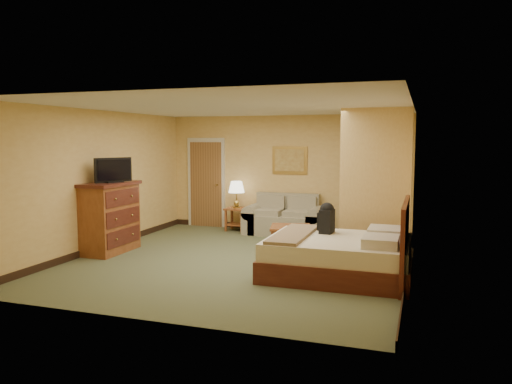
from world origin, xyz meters
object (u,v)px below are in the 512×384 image
at_px(coffee_table, 290,233).
at_px(bed, 342,255).
at_px(loveseat, 284,221).
at_px(dresser, 110,217).

distance_m(coffee_table, bed, 1.87).
xyz_separation_m(loveseat, dresser, (-2.56, -2.72, 0.37)).
bearing_deg(coffee_table, loveseat, 109.16).
xyz_separation_m(coffee_table, bed, (1.19, -1.44, -0.01)).
relative_size(coffee_table, dresser, 0.67).
relative_size(loveseat, coffee_table, 2.01).
bearing_deg(coffee_table, dresser, -159.56).
height_order(dresser, bed, dresser).
height_order(coffee_table, dresser, dresser).
xyz_separation_m(dresser, bed, (4.29, -0.28, -0.33)).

